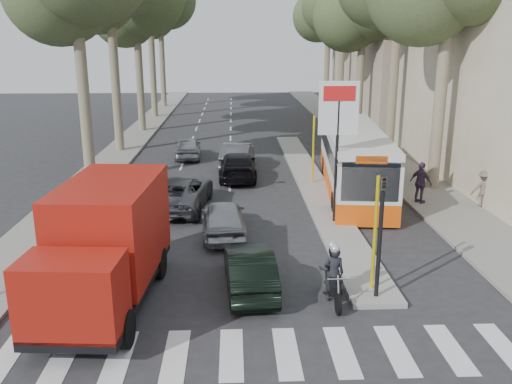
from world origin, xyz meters
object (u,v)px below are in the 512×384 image
at_px(silver_hatchback, 223,218).
at_px(motorcycle, 333,273).
at_px(dark_hatchback, 250,269).
at_px(city_bus, 354,159).
at_px(red_truck, 106,243).

distance_m(silver_hatchback, motorcycle, 6.15).
bearing_deg(dark_hatchback, city_bus, -120.60).
bearing_deg(red_truck, dark_hatchback, 13.38).
bearing_deg(city_bus, red_truck, -123.38).
xyz_separation_m(city_bus, motorcycle, (-3.01, -11.26, -0.80)).
relative_size(silver_hatchback, red_truck, 0.62).
height_order(silver_hatchback, city_bus, city_bus).
height_order(dark_hatchback, red_truck, red_truck).
distance_m(dark_hatchback, city_bus, 11.87).
xyz_separation_m(red_truck, motorcycle, (6.22, -0.07, -0.97)).
height_order(dark_hatchback, city_bus, city_bus).
distance_m(silver_hatchback, dark_hatchback, 4.68).
height_order(city_bus, motorcycle, city_bus).
distance_m(dark_hatchback, red_truck, 4.12).
height_order(silver_hatchback, dark_hatchback, silver_hatchback).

